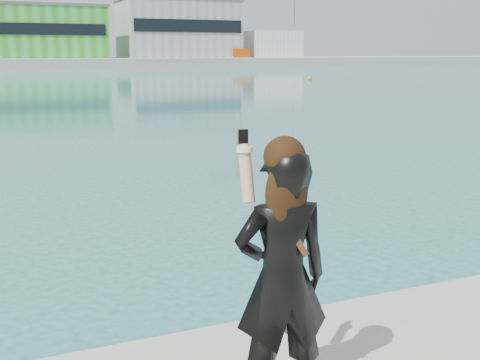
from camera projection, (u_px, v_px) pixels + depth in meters
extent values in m
cube|color=green|center=(27.00, 33.00, 121.29)|extent=(30.00, 16.00, 10.00)
cube|color=black|center=(30.00, 29.00, 113.92)|extent=(28.50, 0.20, 2.20)
cube|color=#59595B|center=(25.00, 6.00, 120.20)|extent=(30.60, 16.32, 0.50)
cube|color=gray|center=(178.00, 30.00, 133.59)|extent=(25.00, 15.00, 12.00)
cube|color=black|center=(189.00, 26.00, 126.65)|extent=(23.75, 0.20, 2.64)
cube|color=#59595B|center=(178.00, 1.00, 132.29)|extent=(25.50, 15.30, 0.50)
cube|color=silver|center=(271.00, 44.00, 141.02)|extent=(12.00, 10.00, 6.00)
cube|color=#D5510C|center=(238.00, 53.00, 133.94)|extent=(4.00, 4.00, 2.00)
cylinder|color=silver|center=(104.00, 38.00, 120.70)|extent=(0.16, 0.16, 8.00)
cube|color=red|center=(106.00, 20.00, 120.22)|extent=(1.20, 0.04, 0.80)
sphere|color=#D99E0B|center=(309.00, 80.00, 69.76)|extent=(0.50, 0.50, 0.50)
imported|color=black|center=(282.00, 279.00, 4.02)|extent=(0.71, 0.52, 1.79)
sphere|color=black|center=(285.00, 157.00, 3.83)|extent=(0.27, 0.27, 0.27)
ellipsoid|color=black|center=(287.00, 193.00, 3.83)|extent=(0.30, 0.15, 0.48)
cylinder|color=tan|center=(246.00, 174.00, 3.91)|extent=(0.11, 0.22, 0.39)
cylinder|color=white|center=(245.00, 149.00, 3.91)|extent=(0.11, 0.11, 0.04)
cube|color=black|center=(243.00, 139.00, 3.94)|extent=(0.07, 0.02, 0.13)
cube|color=#4C2D14|center=(291.00, 231.00, 3.87)|extent=(0.25, 0.06, 0.37)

